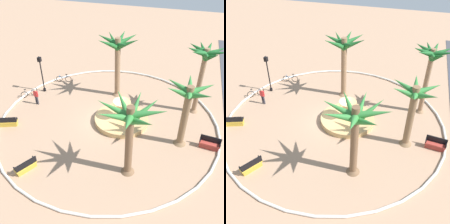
% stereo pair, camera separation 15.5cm
% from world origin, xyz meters
% --- Properties ---
extents(ground_plane, '(80.00, 80.00, 0.00)m').
position_xyz_m(ground_plane, '(0.00, 0.00, 0.00)').
color(ground_plane, tan).
extents(plaza_curb, '(19.38, 19.38, 0.20)m').
position_xyz_m(plaza_curb, '(0.00, 0.00, 0.10)').
color(plaza_curb, silver).
rests_on(plaza_curb, ground).
extents(fountain, '(4.80, 4.80, 2.15)m').
position_xyz_m(fountain, '(-0.28, 1.18, 0.31)').
color(fountain, tan).
rests_on(fountain, ground).
extents(palm_tree_near_fountain, '(4.32, 4.49, 5.94)m').
position_xyz_m(palm_tree_near_fountain, '(5.22, 3.17, 4.42)').
color(palm_tree_near_fountain, brown).
rests_on(palm_tree_near_fountain, ground).
extents(palm_tree_by_curb, '(3.68, 3.60, 5.59)m').
position_xyz_m(palm_tree_by_curb, '(1.13, 6.42, 3.92)').
color(palm_tree_by_curb, brown).
rests_on(palm_tree_by_curb, ground).
extents(palm_tree_mid_plaza, '(3.29, 3.36, 6.54)m').
position_xyz_m(palm_tree_mid_plaza, '(-3.76, 7.28, 5.15)').
color(palm_tree_mid_plaza, '#8E6B4C').
rests_on(palm_tree_mid_plaza, ground).
extents(palm_tree_far_side, '(4.09, 4.13, 6.35)m').
position_xyz_m(palm_tree_far_side, '(-4.52, -0.44, 4.70)').
color(palm_tree_far_side, '#8E6B4C').
rests_on(palm_tree_far_side, ground).
extents(bench_east, '(1.05, 1.67, 1.00)m').
position_xyz_m(bench_east, '(3.20, -8.14, 0.35)').
color(bench_east, gold).
rests_on(bench_east, ground).
extents(bench_west, '(0.68, 1.65, 1.00)m').
position_xyz_m(bench_west, '(0.98, 8.72, 0.35)').
color(bench_west, '#B73D33').
rests_on(bench_west, ground).
extents(bench_north, '(1.65, 1.20, 1.00)m').
position_xyz_m(bench_north, '(7.24, -3.87, 0.35)').
color(bench_north, gold).
rests_on(bench_north, ground).
extents(lamppost, '(0.32, 0.32, 3.99)m').
position_xyz_m(lamppost, '(-2.97, -8.01, 2.34)').
color(lamppost, black).
rests_on(lamppost, ground).
extents(bicycle_red_frame, '(1.25, 1.26, 0.94)m').
position_xyz_m(bicycle_red_frame, '(-1.54, -8.96, 0.38)').
color(bicycle_red_frame, black).
rests_on(bicycle_red_frame, ground).
extents(bicycle_by_lamppost, '(0.57, 1.68, 0.94)m').
position_xyz_m(bicycle_by_lamppost, '(-5.37, -6.89, 0.38)').
color(bicycle_by_lamppost, black).
rests_on(bicycle_by_lamppost, ground).
extents(person_cyclist_helmet, '(0.22, 0.53, 1.70)m').
position_xyz_m(person_cyclist_helmet, '(-0.54, -7.47, 0.95)').
color(person_cyclist_helmet, '#33333D').
rests_on(person_cyclist_helmet, ground).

